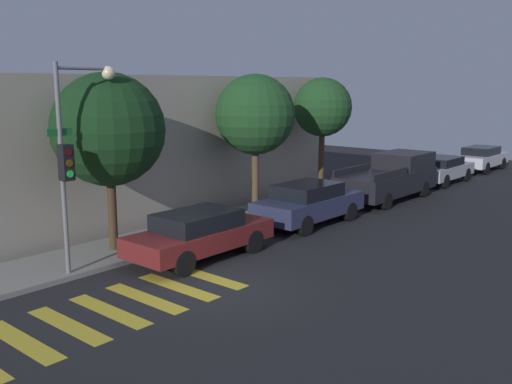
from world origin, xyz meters
The scene contains 13 objects.
ground_plane centered at (0.00, 0.00, 0.00)m, with size 60.00×60.00×0.00m, color black.
sidewalk centered at (0.00, 4.40, 0.07)m, with size 26.00×2.39×0.14m, color gray.
building_row centered at (0.00, 8.99, 2.64)m, with size 26.00×6.00×5.27m, color #A89E8E.
crosswalk centered at (-2.62, 0.80, 0.00)m, with size 6.52×2.60×0.00m.
traffic_light_pole centered at (-1.65, 3.37, 3.53)m, with size 2.04×0.56×5.50m.
sedan_near_corner centered at (1.42, 2.10, 0.75)m, with size 4.49×1.83×1.39m.
sedan_middle centered at (6.80, 2.10, 0.80)m, with size 4.53×1.89×1.50m.
pickup_truck centered at (12.91, 2.10, 0.98)m, with size 5.64×2.09×1.95m.
sedan_far_end centered at (18.29, 2.10, 0.73)m, with size 4.42×1.82×1.35m.
sedan_tail_of_row centered at (24.03, 2.10, 0.76)m, with size 4.42×1.75×1.40m.
tree_near_corner centered at (0.06, 4.37, 3.68)m, with size 3.26×3.26×5.32m.
tree_midblock centered at (6.49, 4.37, 3.85)m, with size 2.96×2.96×5.35m.
tree_far_end centered at (10.87, 4.37, 3.97)m, with size 2.50×2.50×5.25m.
Camera 1 is at (-9.54, -9.49, 4.96)m, focal length 40.00 mm.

